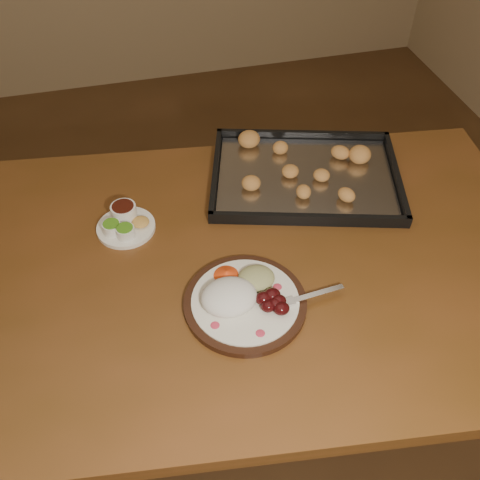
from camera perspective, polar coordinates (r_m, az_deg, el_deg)
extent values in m
plane|color=brown|center=(1.96, -9.81, -13.24)|extent=(4.00, 4.00, 0.00)
cube|color=brown|center=(1.24, -1.08, -2.95)|extent=(1.60, 1.09, 0.04)
cylinder|color=#452A14|center=(1.87, -23.48, -3.45)|extent=(0.07, 0.07, 0.71)
cylinder|color=#452A14|center=(1.92, 18.37, 0.13)|extent=(0.07, 0.07, 0.71)
cylinder|color=black|center=(1.14, 0.56, -6.76)|extent=(0.26, 0.26, 0.02)
cylinder|color=white|center=(1.13, 0.56, -6.49)|extent=(0.23, 0.23, 0.01)
ellipsoid|color=#CC314B|center=(1.09, -2.68, -9.07)|extent=(0.02, 0.02, 0.00)
ellipsoid|color=#CC314B|center=(1.08, 2.18, -9.91)|extent=(0.02, 0.02, 0.00)
ellipsoid|color=#CC314B|center=(1.15, 4.02, -5.01)|extent=(0.02, 0.02, 0.00)
ellipsoid|color=#CC314B|center=(1.15, -3.52, -5.45)|extent=(0.02, 0.02, 0.00)
ellipsoid|color=white|center=(1.12, -1.19, -6.09)|extent=(0.14, 0.13, 0.05)
ellipsoid|color=#490A0D|center=(1.10, 3.03, -7.06)|extent=(0.03, 0.03, 0.03)
ellipsoid|color=#490A0D|center=(1.11, 4.15, -6.50)|extent=(0.03, 0.03, 0.03)
ellipsoid|color=#490A0D|center=(1.12, 3.45, -5.89)|extent=(0.03, 0.03, 0.03)
ellipsoid|color=#490A0D|center=(1.10, 4.45, -7.30)|extent=(0.03, 0.03, 0.03)
ellipsoid|color=#490A0D|center=(1.12, 2.55, -6.25)|extent=(0.03, 0.03, 0.03)
ellipsoid|color=#490A0D|center=(1.11, 3.79, -6.80)|extent=(0.03, 0.03, 0.03)
ellipsoid|color=tan|center=(1.16, 1.74, -4.09)|extent=(0.10, 0.09, 0.03)
cone|color=#F84616|center=(1.16, -1.44, -3.60)|extent=(0.07, 0.07, 0.03)
cube|color=white|center=(1.15, 8.16, -5.72)|extent=(0.13, 0.02, 0.00)
cube|color=white|center=(1.12, 5.05, -6.60)|extent=(0.04, 0.02, 0.00)
cylinder|color=white|center=(1.11, 4.16, -7.25)|extent=(0.03, 0.00, 0.00)
cylinder|color=white|center=(1.12, 4.05, -7.03)|extent=(0.03, 0.00, 0.00)
cylinder|color=white|center=(1.12, 3.94, -6.81)|extent=(0.03, 0.00, 0.00)
cylinder|color=white|center=(1.12, 3.82, -6.58)|extent=(0.03, 0.00, 0.00)
cylinder|color=white|center=(1.32, -12.05, 1.32)|extent=(0.14, 0.14, 0.01)
cylinder|color=white|center=(1.30, -13.51, 1.28)|extent=(0.04, 0.04, 0.03)
cylinder|color=#488E1C|center=(1.29, -13.60, 1.69)|extent=(0.04, 0.04, 0.00)
cylinder|color=white|center=(1.28, -12.12, 0.85)|extent=(0.04, 0.04, 0.03)
cylinder|color=#488E1C|center=(1.28, -12.21, 1.27)|extent=(0.04, 0.04, 0.00)
cylinder|color=white|center=(1.33, -12.28, 2.97)|extent=(0.06, 0.06, 0.04)
cylinder|color=#38110A|center=(1.32, -12.40, 3.53)|extent=(0.05, 0.05, 0.00)
ellipsoid|color=gold|center=(1.31, -10.56, 1.92)|extent=(0.04, 0.04, 0.01)
cube|color=black|center=(1.45, 6.95, 6.59)|extent=(0.57, 0.48, 0.01)
cube|color=black|center=(1.58, 6.67, 11.07)|extent=(0.48, 0.15, 0.02)
cube|color=black|center=(1.30, 7.41, 2.29)|extent=(0.48, 0.15, 0.02)
cube|color=black|center=(1.48, 16.33, 6.67)|extent=(0.11, 0.35, 0.02)
cube|color=black|center=(1.43, -2.62, 7.34)|extent=(0.11, 0.35, 0.02)
cube|color=silver|center=(1.44, 6.97, 6.79)|extent=(0.53, 0.44, 0.00)
ellipsoid|color=#CF8548|center=(1.44, 9.50, 7.36)|extent=(0.05, 0.05, 0.04)
ellipsoid|color=#CF8548|center=(1.48, 10.83, 8.48)|extent=(0.08, 0.07, 0.04)
ellipsoid|color=#CF8548|center=(1.52, 7.39, 9.96)|extent=(0.06, 0.06, 0.04)
ellipsoid|color=#CF8548|center=(1.46, 3.93, 8.81)|extent=(0.07, 0.07, 0.04)
ellipsoid|color=#CF8548|center=(1.45, 2.98, 8.36)|extent=(0.07, 0.07, 0.04)
ellipsoid|color=#CF8548|center=(1.41, 4.74, 7.16)|extent=(0.07, 0.07, 0.04)
ellipsoid|color=#CF8548|center=(1.37, 4.48, 5.83)|extent=(0.07, 0.07, 0.04)
ellipsoid|color=#CF8548|center=(1.35, 7.91, 4.59)|extent=(0.06, 0.06, 0.04)
ellipsoid|color=#CF8548|center=(1.41, 11.88, 6.28)|extent=(0.08, 0.07, 0.04)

